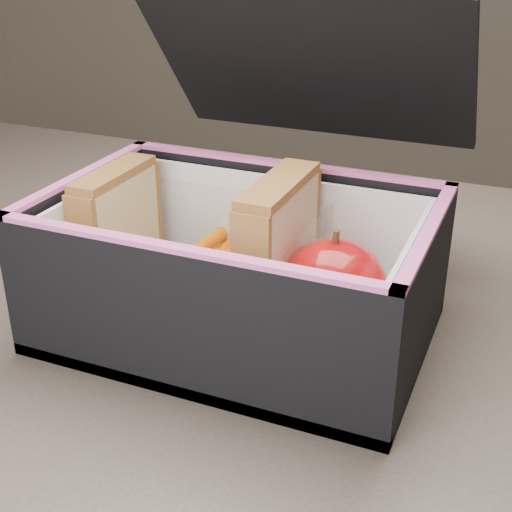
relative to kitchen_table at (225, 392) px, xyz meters
The scene contains 8 objects.
kitchen_table is the anchor object (origin of this frame).
lunch_bag 0.16m from the kitchen_table, 40.02° to the right, with size 0.29×0.31×0.26m.
plastic_tub 0.14m from the kitchen_table, 120.87° to the right, with size 0.19×0.13×0.08m, color white, non-canonical shape.
sandwich_left 0.18m from the kitchen_table, 165.52° to the right, with size 0.03×0.09×0.10m.
sandwich_right 0.17m from the kitchen_table, 20.48° to the right, with size 0.03×0.10×0.11m.
carrot_sticks 0.13m from the kitchen_table, 120.91° to the right, with size 0.05×0.16×0.03m.
paper_napkin 0.16m from the kitchen_table, 13.15° to the right, with size 0.07×0.07×0.01m, color white.
red_apple 0.18m from the kitchen_table, 17.08° to the right, with size 0.10×0.10×0.08m.
Camera 1 is at (0.23, -0.48, 1.06)m, focal length 50.00 mm.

